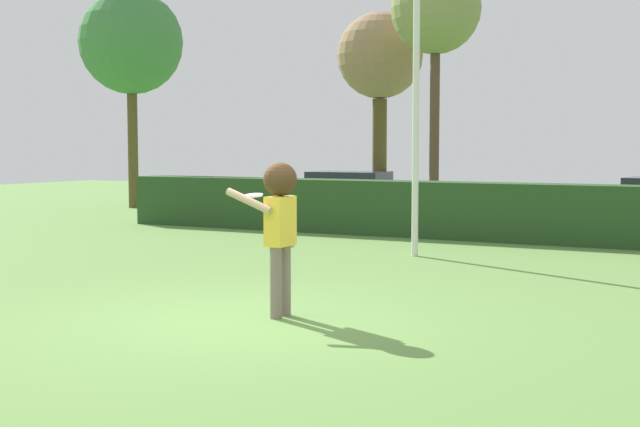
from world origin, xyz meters
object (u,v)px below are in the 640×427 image
Objects in this scene: bare_elm_tree at (436,11)px; parked_car_white at (349,191)px; frisbee at (254,195)px; lamppost at (416,75)px; person at (280,214)px; oak_tree at (380,59)px; maple_tree at (131,43)px.

parked_car_white is at bearing 164.57° from bare_elm_tree.
lamppost is (-0.14, 5.73, 1.87)m from frisbee.
oak_tree is (-5.30, 14.98, 3.36)m from person.
lamppost is at bearing -57.29° from parked_car_white.
frisbee is at bearing -68.80° from parked_car_white.
parked_car_white is (-5.91, 14.18, -0.52)m from person.
maple_tree is at bearing -179.27° from bare_elm_tree.
frisbee is at bearing 154.00° from person.
bare_elm_tree is at bearing -15.43° from parked_car_white.
parked_car_white is at bearing 7.32° from maple_tree.
parked_car_white is at bearing -127.59° from oak_tree.
frisbee is at bearing -71.99° from oak_tree.
lamppost reaches higher than frisbee.
maple_tree reaches higher than lamppost.
oak_tree is at bearing 109.48° from person.
parked_car_white is 0.63× the size of bare_elm_tree.
oak_tree is 0.87× the size of bare_elm_tree.
oak_tree reaches higher than person.
person reaches higher than parked_car_white.
oak_tree is 0.85× the size of maple_tree.
oak_tree is (0.62, 0.80, 3.88)m from parked_car_white.
bare_elm_tree is at bearing 107.58° from lamppost.
person is at bearing -77.40° from bare_elm_tree.
maple_tree is at bearing -172.68° from parked_car_white.
parked_car_white is at bearing 111.20° from frisbee.
maple_tree reaches higher than bare_elm_tree.
maple_tree is (-13.22, 13.24, 4.06)m from person.
bare_elm_tree reaches higher than person.
lamppost is 0.85× the size of maple_tree.
lamppost is 14.66m from maple_tree.
lamppost is 1.38× the size of parked_car_white.
person is 0.60m from frisbee.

